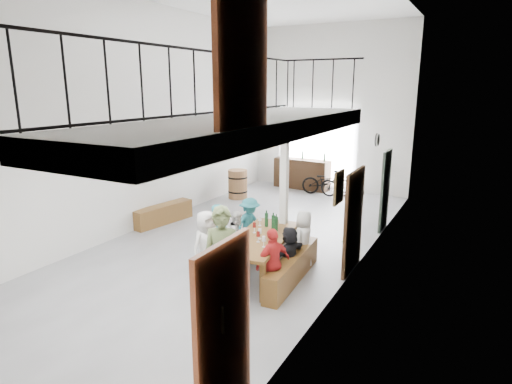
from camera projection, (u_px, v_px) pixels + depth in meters
The scene contains 24 objects.
floor at pixel (240, 242), 9.93m from camera, with size 12.00×12.00×0.00m, color slate.
room_walls at pixel (239, 84), 9.07m from camera, with size 12.00×12.00×12.00m.
gateway_portal at pixel (317, 149), 14.84m from camera, with size 2.80×0.08×2.80m, color white.
right_wall_decor at pixel (328, 203), 6.67m from camera, with size 0.07×8.28×5.07m.
balcony at pixel (248, 129), 5.63m from camera, with size 1.52×5.62×4.00m.
tasting_table at pixel (261, 241), 7.98m from camera, with size 1.19×2.32×0.79m.
bench_inner at pixel (237, 258), 8.43m from camera, with size 0.29×1.80×0.41m, color brown.
bench_wall at pixel (292, 268), 7.87m from camera, with size 0.29×2.21×0.51m, color brown.
tableware at pixel (267, 226), 8.14m from camera, with size 0.68×1.09×0.35m.
side_bench at pixel (163, 214), 11.23m from camera, with size 0.38×1.75×0.49m, color brown.
oak_barrel at pixel (238, 184), 13.71m from camera, with size 0.62×0.62×0.92m.
serving_counter at pixel (302, 174), 15.00m from camera, with size 1.97×0.55×1.04m, color #321C0C.
counter_bottles at pixel (302, 155), 14.84m from camera, with size 1.73×0.17×0.28m.
guest_left_a at pixel (207, 247), 7.78m from camera, with size 0.66×0.43×1.35m, color silver.
guest_left_b at pixel (221, 239), 8.17m from camera, with size 0.50×0.33×1.36m, color #24717A.
guest_left_c at pixel (238, 236), 8.79m from camera, with size 0.51×0.40×1.05m, color silver.
guest_left_d at pixel (250, 225), 9.22m from camera, with size 0.78×0.45×1.21m, color #24717A.
guest_right_a at pixel (273, 263), 7.24m from camera, with size 0.71×0.30×1.21m, color red.
guest_right_b at pixel (289, 254), 7.81m from camera, with size 0.98×0.31×1.05m, color black.
guest_right_c at pixel (304, 239), 8.41m from camera, with size 0.57×0.37×1.16m, color silver.
host_standing at pixel (223, 262), 6.56m from camera, with size 0.65×0.42×1.77m, color #49542F.
potted_plant at pixel (350, 246), 9.14m from camera, with size 0.34×0.29×0.38m, color #124314.
bicycle_near at pixel (327, 182), 14.09m from camera, with size 0.58×1.68×0.88m, color black.
bicycle_far at pixel (342, 185), 13.61m from camera, with size 0.42×1.49×0.90m, color black.
Camera 1 is at (4.77, -8.06, 3.52)m, focal length 30.00 mm.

